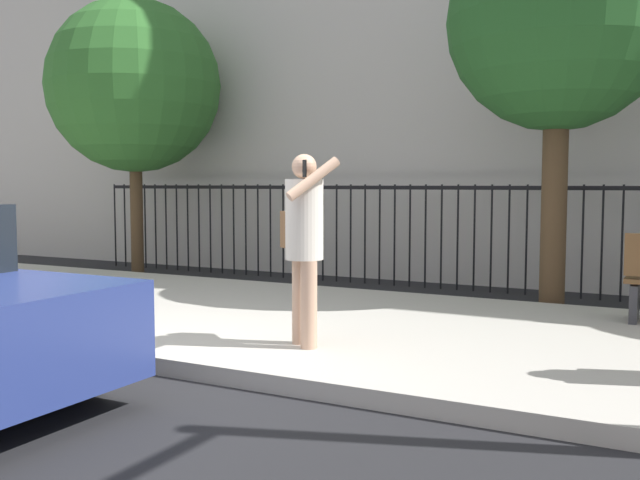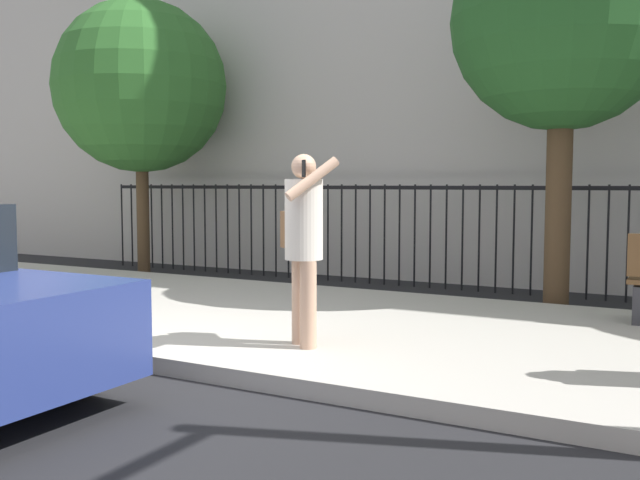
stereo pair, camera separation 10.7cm
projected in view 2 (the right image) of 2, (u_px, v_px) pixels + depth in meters
ground_plane at (147, 373)px, 6.06m from camera, size 60.00×60.00×0.00m
sidewalk at (283, 321)px, 7.98m from camera, size 28.00×4.40×0.15m
iron_fence at (407, 222)px, 11.14m from camera, size 12.03×0.04×1.60m
pedestrian_on_phone at (303, 235)px, 6.38m from camera, size 0.71×0.66×1.72m
street_tree_near at (563, 21)px, 8.71m from camera, size 2.73×2.73×4.99m
street_tree_mid at (140, 87)px, 12.47m from camera, size 3.00×3.00×4.81m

